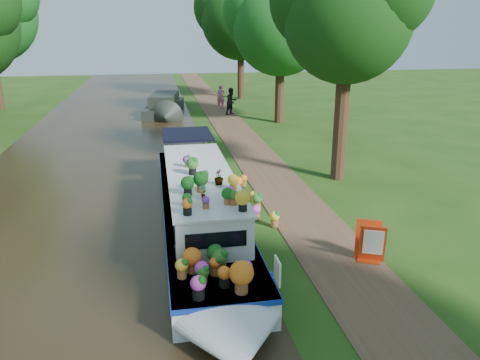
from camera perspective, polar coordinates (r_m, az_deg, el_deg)
name	(u,v)px	position (r m, az deg, el deg)	size (l,w,h in m)	color
ground	(264,211)	(15.89, 2.93, -3.85)	(100.00, 100.00, 0.00)	#1D3D0F
canal_water	(79,224)	(15.72, -18.99, -5.09)	(10.00, 100.00, 0.02)	black
towpath	(298,209)	(16.18, 7.07, -3.49)	(2.20, 100.00, 0.03)	#4E3624
plant_boat	(201,206)	(14.01, -4.78, -3.23)	(2.29, 13.52, 2.30)	silver
tree_near_overhang	(348,8)	(18.84, 12.98, 19.72)	(5.52, 5.28, 8.99)	#301C10
tree_near_mid	(281,18)	(30.46, 4.99, 19.03)	(6.90, 6.60, 9.40)	#301C10
tree_near_far	(240,13)	(41.10, 0.05, 19.71)	(7.59, 7.26, 10.30)	#301C10
second_boat	(165,106)	(34.18, -9.19, 8.91)	(3.22, 7.70, 1.43)	black
sandwich_board	(370,244)	(12.89, 15.60, -7.49)	(0.74, 0.77, 1.07)	red
pedestrian_pink	(221,97)	(35.95, -2.34, 10.09)	(0.64, 0.42, 1.75)	#E15C7B
pedestrian_dark	(232,101)	(33.32, -1.04, 9.57)	(0.91, 0.71, 1.87)	black
verge_plant	(248,209)	(15.47, 0.97, -3.56)	(0.40, 0.35, 0.45)	#2B621D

